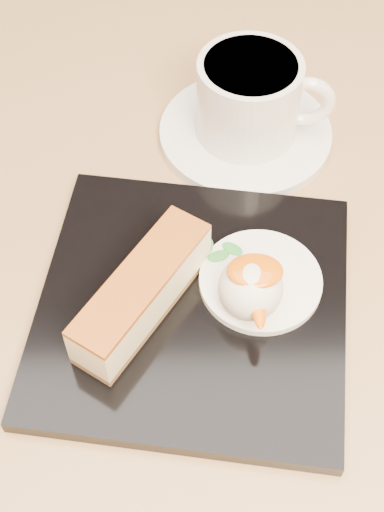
{
  "coord_description": "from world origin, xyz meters",
  "views": [
    {
      "loc": [
        -0.01,
        -0.26,
        1.17
      ],
      "look_at": [
        -0.0,
        0.03,
        0.76
      ],
      "focal_mm": 50.0,
      "sensor_mm": 36.0,
      "label": 1
    }
  ],
  "objects_px": {
    "cheesecake": "(142,292)",
    "coffee_cup": "(251,97)",
    "ice_cream_scoop": "(251,288)",
    "table": "(197,410)",
    "saucer": "(245,133)",
    "dessert_plate": "(193,306)"
  },
  "relations": [
    {
      "from": "ice_cream_scoop",
      "to": "saucer",
      "type": "distance_m",
      "value": 0.18
    },
    {
      "from": "table",
      "to": "ice_cream_scoop",
      "type": "xyz_separation_m",
      "value": [
        0.04,
        0.01,
        0.19
      ]
    },
    {
      "from": "table",
      "to": "saucer",
      "type": "height_order",
      "value": "saucer"
    },
    {
      "from": "saucer",
      "to": "coffee_cup",
      "type": "distance_m",
      "value": 0.04
    },
    {
      "from": "cheesecake",
      "to": "coffee_cup",
      "type": "xyz_separation_m",
      "value": [
        0.09,
        0.18,
        0.01
      ]
    },
    {
      "from": "saucer",
      "to": "table",
      "type": "bearing_deg",
      "value": -103.79
    },
    {
      "from": "table",
      "to": "cheesecake",
      "type": "xyz_separation_m",
      "value": [
        -0.04,
        0.01,
        0.19
      ]
    },
    {
      "from": "table",
      "to": "dessert_plate",
      "type": "xyz_separation_m",
      "value": [
        -0.0,
        0.01,
        0.16
      ]
    },
    {
      "from": "saucer",
      "to": "coffee_cup",
      "type": "bearing_deg",
      "value": -6.03
    },
    {
      "from": "ice_cream_scoop",
      "to": "coffee_cup",
      "type": "xyz_separation_m",
      "value": [
        0.01,
        0.18,
        0.01
      ]
    },
    {
      "from": "cheesecake",
      "to": "saucer",
      "type": "xyz_separation_m",
      "value": [
        0.08,
        0.18,
        -0.03
      ]
    },
    {
      "from": "coffee_cup",
      "to": "ice_cream_scoop",
      "type": "bearing_deg",
      "value": -87.69
    },
    {
      "from": "ice_cream_scoop",
      "to": "cheesecake",
      "type": "bearing_deg",
      "value": -180.0
    },
    {
      "from": "table",
      "to": "ice_cream_scoop",
      "type": "bearing_deg",
      "value": 9.43
    },
    {
      "from": "ice_cream_scoop",
      "to": "table",
      "type": "bearing_deg",
      "value": -170.57
    },
    {
      "from": "coffee_cup",
      "to": "cheesecake",
      "type": "bearing_deg",
      "value": -109.53
    },
    {
      "from": "dessert_plate",
      "to": "saucer",
      "type": "bearing_deg",
      "value": 74.32
    },
    {
      "from": "dessert_plate",
      "to": "coffee_cup",
      "type": "relative_size",
      "value": 1.9
    },
    {
      "from": "cheesecake",
      "to": "ice_cream_scoop",
      "type": "bearing_deg",
      "value": -56.07
    },
    {
      "from": "dessert_plate",
      "to": "saucer",
      "type": "distance_m",
      "value": 0.18
    },
    {
      "from": "table",
      "to": "cheesecake",
      "type": "height_order",
      "value": "cheesecake"
    },
    {
      "from": "table",
      "to": "coffee_cup",
      "type": "distance_m",
      "value": 0.28
    }
  ]
}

